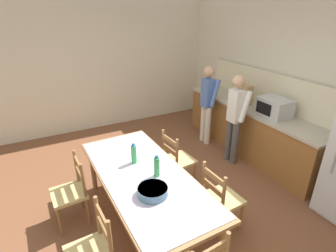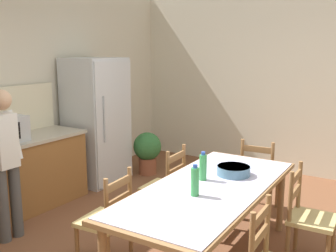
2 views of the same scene
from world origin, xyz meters
The scene contains 13 objects.
wall_right centered at (3.26, 0.00, 1.45)m, with size 0.12×5.20×2.90m, color beige.
refrigerator centered at (1.24, 2.19, 0.92)m, with size 0.77×0.73×1.83m.
microwave centered at (-0.30, 2.21, 1.05)m, with size 0.50×0.39×0.30m.
dining_table centered at (0.06, -0.27, 0.69)m, with size 2.27×1.03×0.76m.
bottle_near_centre centered at (-0.22, -0.28, 0.88)m, with size 0.07×0.07×0.27m.
bottle_off_centre centered at (0.17, -0.15, 0.88)m, with size 0.07×0.07×0.27m.
serving_bowl centered at (0.46, -0.33, 0.81)m, with size 0.32×0.32×0.09m.
chair_head_end centered at (1.47, -0.23, 0.44)m, with size 0.43×0.45×0.91m.
chair_side_far_right centered at (0.54, 0.51, 0.44)m, with size 0.44×0.42×0.91m.
chair_side_near_right centered at (0.59, -1.02, 0.44)m, with size 0.44×0.42×0.91m.
chair_side_far_left centered at (-0.46, 0.48, 0.44)m, with size 0.46×0.44×0.91m.
person_at_counter centered at (-0.63, 1.69, 0.88)m, with size 0.39×0.27×1.57m.
potted_plant centered at (1.90, 1.76, 0.39)m, with size 0.44×0.44×0.67m.
Camera 2 is at (-2.93, -1.79, 1.97)m, focal length 42.00 mm.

